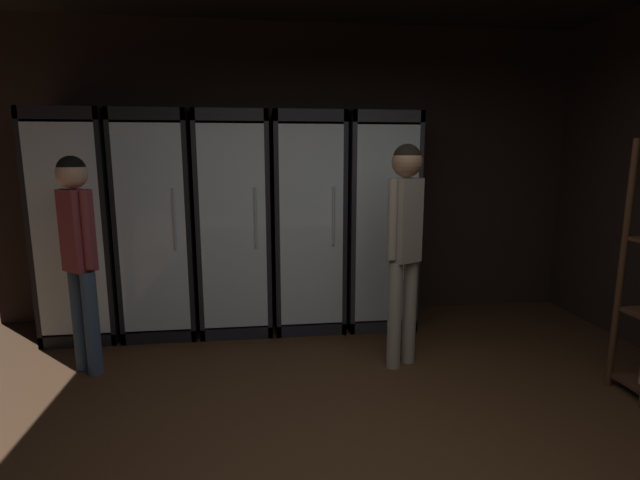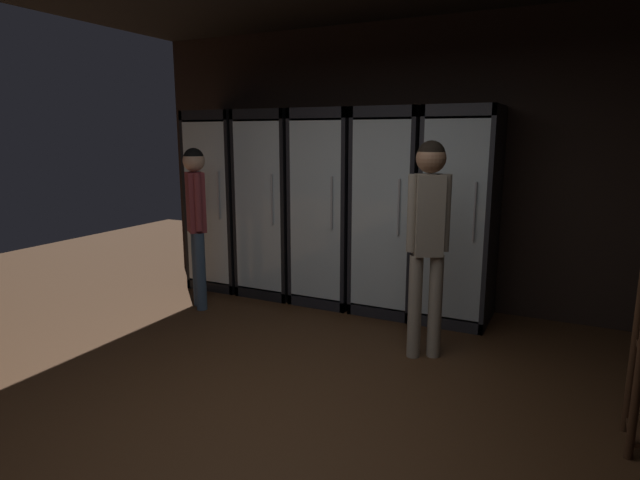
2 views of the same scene
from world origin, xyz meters
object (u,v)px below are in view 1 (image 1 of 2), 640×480
cooler_far_left (84,228)px  cooler_far_right (376,222)px  shopper_near (78,242)px  cooler_right (307,223)px  cooler_left (161,226)px  shopper_far (405,230)px  cooler_center (236,225)px

cooler_far_left → cooler_far_right: bearing=-0.0°
shopper_near → cooler_far_right: bearing=19.4°
cooler_right → shopper_near: (-1.72, -0.84, 0.02)m
cooler_left → cooler_far_right: bearing=0.0°
cooler_far_right → cooler_far_left: bearing=180.0°
cooler_far_left → cooler_far_right: same height
shopper_near → shopper_far: bearing=-4.2°
cooler_right → shopper_far: size_ratio=1.17×
cooler_center → shopper_near: (-1.06, -0.84, 0.02)m
cooler_left → cooler_right: 1.31m
cooler_far_left → cooler_left: same height
cooler_far_left → shopper_far: (2.59, -1.01, 0.09)m
cooler_far_right → shopper_far: cooler_far_right is taller
cooler_left → cooler_center: (0.66, 0.00, -0.00)m
cooler_far_left → cooler_far_right: 2.63m
cooler_right → cooler_far_right: same height
cooler_center → cooler_far_right: (1.31, 0.00, 0.00)m
shopper_near → shopper_far: 2.34m
cooler_center → shopper_near: bearing=-141.7°
cooler_far_left → cooler_right: size_ratio=1.00×
cooler_far_left → shopper_near: size_ratio=1.24×
cooler_center → cooler_right: 0.66m
shopper_near → cooler_far_left: bearing=106.8°
cooler_center → shopper_near: 1.35m
cooler_far_right → shopper_near: (-2.37, -0.84, 0.02)m
shopper_far → cooler_left: bearing=152.4°
cooler_left → shopper_far: cooler_left is taller
cooler_far_right → shopper_far: (-0.04, -1.01, 0.08)m
cooler_far_left → cooler_right: (1.97, -0.00, 0.01)m
cooler_center → cooler_right: size_ratio=1.00×
cooler_right → shopper_near: cooler_right is taller
cooler_right → shopper_far: bearing=-58.6°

